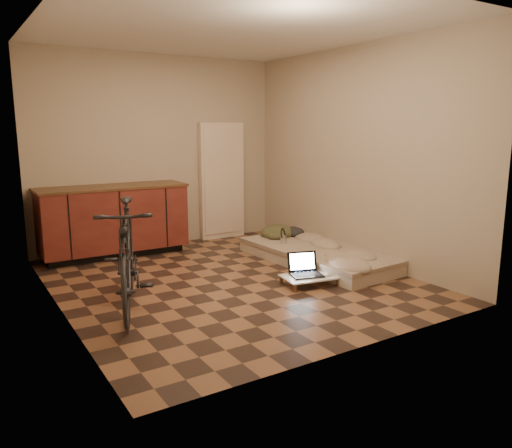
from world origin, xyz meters
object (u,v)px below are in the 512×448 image
bicycle (127,250)px  lap_desk (310,277)px  futon (319,255)px  laptop (305,270)px

bicycle → lap_desk: bicycle is taller
bicycle → lap_desk: bearing=9.9°
bicycle → futon: bearing=27.5°
futon → laptop: size_ratio=5.38×
bicycle → lap_desk: size_ratio=2.71×
futon → lap_desk: bearing=-138.3°
bicycle → laptop: (1.83, -0.26, -0.41)m
bicycle → futon: bicycle is taller
bicycle → laptop: size_ratio=4.29×
lap_desk → laptop: laptop is taller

